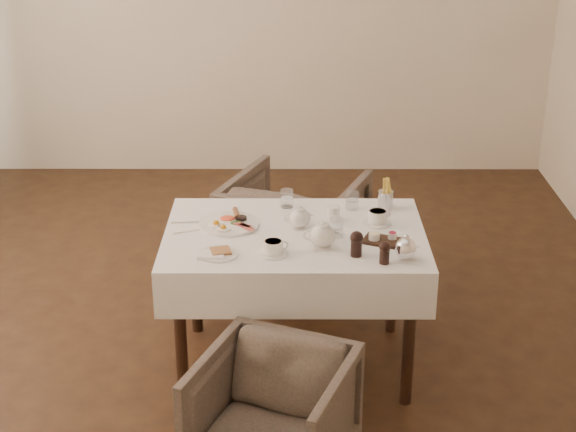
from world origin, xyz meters
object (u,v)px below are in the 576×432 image
at_px(armchair_far, 295,231).
at_px(teapot_centre, 300,216).
at_px(table, 295,254).
at_px(armchair_near, 273,418).
at_px(breakfast_plate, 229,223).

bearing_deg(armchair_far, teapot_centre, 114.09).
xyz_separation_m(table, armchair_far, (0.00, 0.92, -0.29)).
bearing_deg(teapot_centre, armchair_far, 83.03).
distance_m(armchair_near, teapot_centre, 1.07).
bearing_deg(armchair_near, armchair_far, 108.56).
bearing_deg(breakfast_plate, armchair_far, 83.22).
bearing_deg(armchair_near, breakfast_plate, 125.42).
xyz_separation_m(table, teapot_centre, (0.02, 0.06, 0.18)).
height_order(armchair_far, breakfast_plate, breakfast_plate).
distance_m(breakfast_plate, teapot_centre, 0.36).
distance_m(armchair_far, teapot_centre, 0.98).
relative_size(table, teapot_centre, 8.73).
bearing_deg(armchair_far, armchair_near, 109.55).
xyz_separation_m(armchair_near, teapot_centre, (0.12, 0.92, 0.53)).
distance_m(table, armchair_far, 0.97).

